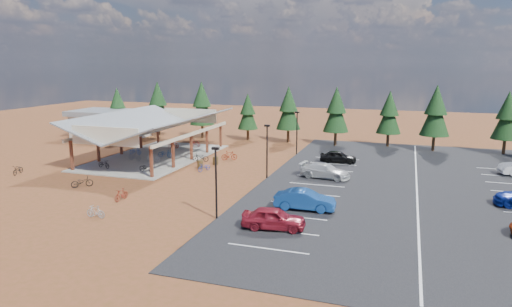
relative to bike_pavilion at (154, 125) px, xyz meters
The scene contains 38 objects.
ground 12.79m from the bike_pavilion, 34.99° to the right, with size 140.00×140.00×0.00m, color brown.
asphalt_lot 29.03m from the bike_pavilion, ahead, with size 27.00×44.00×0.04m, color black.
concrete_pad 3.77m from the bike_pavilion, 90.00° to the left, with size 10.60×18.60×0.10m, color gray.
bike_pavilion is the anchor object (origin of this frame).
outbuilding 17.89m from the bike_pavilion, 141.84° to the left, with size 11.00×7.00×3.90m.
lamp_post_0 22.69m from the bike_pavilion, 48.58° to the right, with size 0.50×0.25×5.14m.
lamp_post_1 15.83m from the bike_pavilion, 18.43° to the right, with size 0.50×0.25×5.14m.
lamp_post_2 16.57m from the bike_pavilion, 25.02° to the left, with size 0.50×0.25×5.14m.
trash_bin_0 8.75m from the bike_pavilion, 25.25° to the right, with size 0.60×0.60×0.90m, color #48361A.
trash_bin_1 8.82m from the bike_pavilion, ahead, with size 0.60×0.60×0.90m, color #48361A.
pine_0 20.41m from the bike_pavilion, 136.37° to the left, with size 3.02×3.02×7.05m.
pine_1 16.52m from the bike_pavilion, 118.92° to the left, with size 3.45×3.45×8.04m.
pine_2 14.49m from the bike_pavilion, 93.22° to the left, with size 3.50×3.50×8.15m.
pine_3 15.87m from the bike_pavilion, 67.32° to the left, with size 2.82×2.82×6.58m.
pine_4 18.93m from the bike_pavilion, 50.74° to the left, with size 3.29×3.29×7.67m.
pine_5 23.34m from the bike_pavilion, 37.59° to the left, with size 3.33×3.33×7.76m.
pine_6 29.60m from the bike_pavilion, 32.11° to the left, with size 3.13×3.13×7.28m.
pine_7 33.73m from the bike_pavilion, 25.03° to the left, with size 3.51×3.51×8.18m.
pine_8 41.32m from the bike_pavilion, 21.27° to the left, with size 3.24×3.24×7.55m.
bike_0 7.76m from the bike_pavilion, 107.11° to the right, with size 0.57×1.64×0.86m, color black.
bike_1 4.25m from the bike_pavilion, 114.22° to the right, with size 0.48×1.71×1.03m, color gray.
bike_2 4.47m from the bike_pavilion, behind, with size 0.55×1.57×0.83m, color #254A9E.
bike_3 6.40m from the bike_pavilion, 97.52° to the left, with size 0.50×1.75×1.05m, color maroon.
bike_4 8.19m from the bike_pavilion, 65.91° to the right, with size 0.61×1.74×0.92m, color black.
bike_5 4.19m from the bike_pavilion, 64.22° to the right, with size 0.42×1.47×0.88m, color #9EA0A6.
bike_6 3.48m from the bike_pavilion, ahead, with size 0.59×1.71×0.90m, color navy.
bike_7 8.21m from the bike_pavilion, 78.61° to the left, with size 0.42×1.48×0.89m, color maroon.
bike_8 14.63m from the bike_pavilion, 127.61° to the right, with size 0.60×1.73×0.91m, color black.
bike_11 16.90m from the bike_pavilion, 68.57° to the right, with size 0.45×1.61×0.97m, color maroon.
bike_12 13.61m from the bike_pavilion, 88.04° to the right, with size 0.65×1.85×0.97m, color black.
bike_13 20.98m from the bike_pavilion, 70.86° to the right, with size 0.43×1.51×0.91m, color #9E9FA7.
bike_14 9.80m from the bike_pavilion, 27.68° to the right, with size 0.56×1.60×0.84m, color navy.
bike_15 9.30m from the bike_pavilion, ahead, with size 0.50×1.77×1.06m, color maroon.
bike_16 6.72m from the bike_pavilion, ahead, with size 0.65×1.86×0.97m, color black.
car_0 26.44m from the bike_pavilion, 42.38° to the right, with size 1.70×4.22×1.44m, color maroon.
car_1 24.51m from the bike_pavilion, 32.64° to the right, with size 1.58×4.52×1.49m, color navy.
car_3 20.73m from the bike_pavilion, ahead, with size 1.93×4.75×1.38m, color silver.
car_4 21.01m from the bike_pavilion, 10.43° to the left, with size 1.57×3.90×1.33m, color black.
Camera 1 is at (17.38, -38.18, 10.88)m, focal length 32.00 mm.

